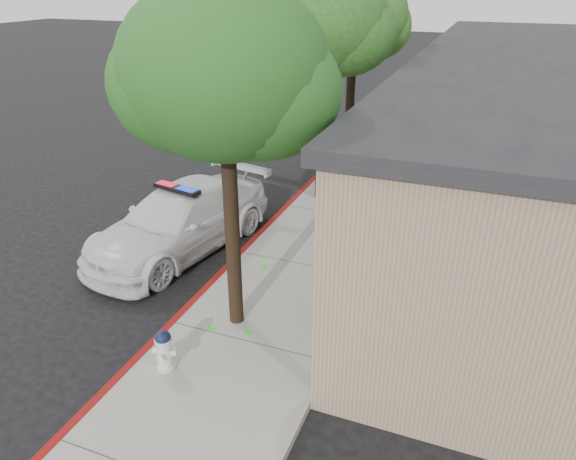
# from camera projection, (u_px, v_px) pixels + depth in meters

# --- Properties ---
(ground) EXTENTS (120.00, 120.00, 0.00)m
(ground) POSITION_uv_depth(u_px,v_px,m) (170.00, 328.00, 10.10)
(ground) COLOR black
(ground) RESTS_ON ground
(sidewalk) EXTENTS (3.20, 60.00, 0.15)m
(sidewalk) POSITION_uv_depth(u_px,v_px,m) (302.00, 267.00, 12.06)
(sidewalk) COLOR gray
(sidewalk) RESTS_ON ground
(red_curb) EXTENTS (0.14, 60.00, 0.16)m
(red_curb) POSITION_uv_depth(u_px,v_px,m) (241.00, 255.00, 12.56)
(red_curb) COLOR maroon
(red_curb) RESTS_ON ground
(clapboard_building) EXTENTS (7.30, 20.89, 4.24)m
(clapboard_building) POSITION_uv_depth(u_px,v_px,m) (550.00, 134.00, 14.52)
(clapboard_building) COLOR tan
(clapboard_building) RESTS_ON ground
(police_car) EXTENTS (3.15, 5.58, 1.65)m
(police_car) POSITION_uv_depth(u_px,v_px,m) (180.00, 220.00, 12.69)
(police_car) COLOR white
(police_car) RESTS_ON ground
(fire_hydrant) EXTENTS (0.43, 0.37, 0.75)m
(fire_hydrant) POSITION_uv_depth(u_px,v_px,m) (164.00, 350.00, 8.69)
(fire_hydrant) COLOR silver
(fire_hydrant) RESTS_ON sidewalk
(street_tree_near) EXTENTS (3.60, 3.30, 6.04)m
(street_tree_near) POSITION_uv_depth(u_px,v_px,m) (224.00, 79.00, 8.09)
(street_tree_near) COLOR black
(street_tree_near) RESTS_ON sidewalk
(street_tree_mid) EXTENTS (3.64, 3.35, 6.39)m
(street_tree_mid) POSITION_uv_depth(u_px,v_px,m) (325.00, 23.00, 13.59)
(street_tree_mid) COLOR black
(street_tree_mid) RESTS_ON sidewalk
(street_tree_far) EXTENTS (3.36, 3.38, 6.23)m
(street_tree_far) POSITION_uv_depth(u_px,v_px,m) (356.00, 20.00, 16.13)
(street_tree_far) COLOR black
(street_tree_far) RESTS_ON sidewalk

